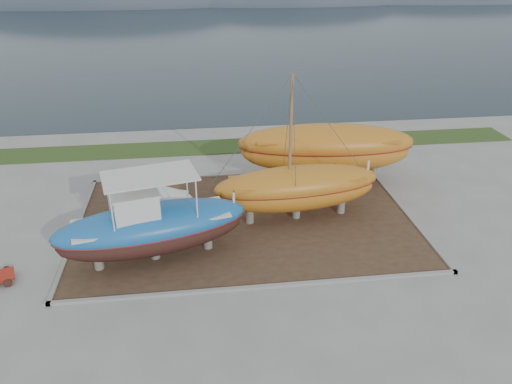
{
  "coord_description": "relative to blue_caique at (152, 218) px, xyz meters",
  "views": [
    {
      "loc": [
        -2.5,
        -19.89,
        13.68
      ],
      "look_at": [
        0.55,
        4.0,
        1.76
      ],
      "focal_mm": 35.0,
      "sensor_mm": 36.0,
      "label": 1
    }
  ],
  "objects": [
    {
      "name": "blue_caique",
      "position": [
        0.0,
        0.0,
        0.0
      ],
      "size": [
        9.54,
        4.82,
        4.39
      ],
      "primitive_type": null,
      "rotation": [
        0.0,
        0.0,
        0.22
      ],
      "color": "#1C65B0",
      "rests_on": "dirt_patch"
    },
    {
      "name": "dirt_patch",
      "position": [
        4.77,
        3.1,
        -2.23
      ],
      "size": [
        18.0,
        12.0,
        0.06
      ],
      "primitive_type": "cube",
      "color": "#422D1E",
      "rests_on": "ground"
    },
    {
      "name": "white_dinghy",
      "position": [
        -0.22,
        4.92,
        -1.51
      ],
      "size": [
        4.89,
        3.41,
        1.38
      ],
      "primitive_type": null,
      "rotation": [
        0.0,
        0.0,
        -0.41
      ],
      "color": "silver",
      "rests_on": "dirt_patch"
    },
    {
      "name": "curb_frame",
      "position": [
        4.77,
        3.1,
        -2.18
      ],
      "size": [
        18.6,
        12.6,
        0.15
      ],
      "primitive_type": null,
      "color": "gray",
      "rests_on": "ground"
    },
    {
      "name": "mountain_ridge",
      "position": [
        4.77,
        124.1,
        -2.26
      ],
      "size": [
        200.0,
        36.0,
        20.0
      ],
      "primitive_type": null,
      "color": "#333D49",
      "rests_on": "ground"
    },
    {
      "name": "grass_strip",
      "position": [
        4.77,
        14.6,
        -2.22
      ],
      "size": [
        44.0,
        3.0,
        0.08
      ],
      "primitive_type": "cube",
      "color": "#284219",
      "rests_on": "ground"
    },
    {
      "name": "orange_sailboat",
      "position": [
        7.58,
        3.09,
        1.83
      ],
      "size": [
        9.38,
        3.55,
        8.05
      ],
      "primitive_type": null,
      "rotation": [
        0.0,
        0.0,
        0.09
      ],
      "color": "#B86E1C",
      "rests_on": "dirt_patch"
    },
    {
      "name": "ground",
      "position": [
        4.77,
        -0.9,
        -2.26
      ],
      "size": [
        140.0,
        140.0,
        0.0
      ],
      "primitive_type": "plane",
      "color": "gray",
      "rests_on": "ground"
    },
    {
      "name": "sea",
      "position": [
        4.77,
        69.1,
        -2.26
      ],
      "size": [
        260.0,
        100.0,
        0.04
      ],
      "primitive_type": null,
      "color": "#182830",
      "rests_on": "ground"
    },
    {
      "name": "orange_bare_hull",
      "position": [
        10.33,
        7.71,
        -0.38
      ],
      "size": [
        11.33,
        4.35,
        3.63
      ],
      "primitive_type": null,
      "rotation": [
        0.0,
        0.0,
        -0.09
      ],
      "color": "#B86E1C",
      "rests_on": "dirt_patch"
    }
  ]
}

